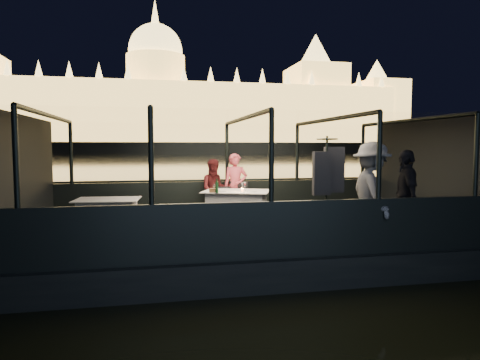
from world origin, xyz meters
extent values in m
plane|color=black|center=(0.00, 80.00, 0.00)|extent=(500.00, 500.00, 0.00)
cube|color=black|center=(0.00, 0.00, 0.00)|extent=(8.60, 4.40, 1.00)
cube|color=black|center=(0.00, 0.00, 0.48)|extent=(8.00, 4.00, 0.04)
cube|color=black|center=(0.00, 2.00, 0.95)|extent=(8.00, 0.08, 0.90)
cube|color=black|center=(0.00, -2.00, 0.95)|extent=(8.00, 0.08, 0.90)
cube|color=#423D33|center=(0.00, 210.00, 1.00)|extent=(400.00, 140.00, 6.00)
cube|color=silver|center=(0.05, 1.01, 0.89)|extent=(1.73, 1.50, 0.77)
cube|color=white|center=(-2.70, 0.77, 0.89)|extent=(1.35, 1.03, 0.68)
cube|color=black|center=(-0.16, 1.46, 0.95)|extent=(0.41, 0.41, 0.79)
cube|color=black|center=(0.23, 1.46, 0.95)|extent=(0.54, 0.54, 0.91)
imported|color=#CB4956|center=(0.16, 1.73, 1.25)|extent=(0.59, 0.41, 1.58)
imported|color=#451315|center=(-0.34, 1.73, 1.25)|extent=(0.70, 0.55, 1.45)
imported|color=silver|center=(1.95, -1.52, 1.35)|extent=(0.82, 1.27, 1.83)
imported|color=black|center=(2.63, -1.48, 1.35)|extent=(0.71, 1.08, 1.70)
cylinder|color=#13351B|center=(-0.45, 0.65, 1.42)|extent=(0.07, 0.07, 0.30)
cylinder|color=brown|center=(-0.50, 0.79, 1.31)|extent=(0.23, 0.23, 0.08)
cylinder|color=#FF8A3F|center=(0.12, 0.77, 1.31)|extent=(0.07, 0.07, 0.07)
cylinder|color=silver|center=(0.32, 0.69, 1.27)|extent=(0.29, 0.29, 0.01)
cylinder|color=silver|center=(-0.28, 0.87, 1.27)|extent=(0.23, 0.23, 0.01)
camera|label=1|loc=(-1.78, -8.30, 2.23)|focal=32.00mm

